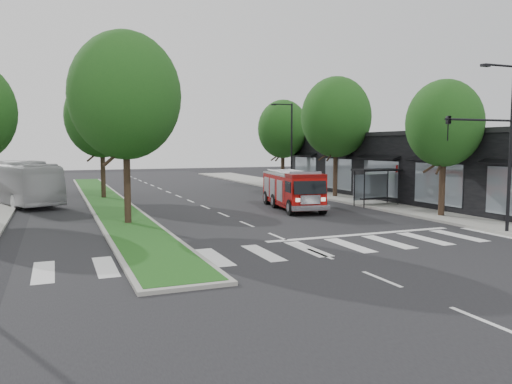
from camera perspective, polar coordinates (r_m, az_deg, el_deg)
ground at (r=23.35m, az=2.46°, el=-5.13°), size 140.00×140.00×0.00m
sidewalk_right at (r=38.17m, az=13.39°, el=-1.06°), size 5.00×80.00×0.15m
median at (r=39.27m, az=-16.74°, el=-0.96°), size 3.00×50.00×0.15m
storefront_row at (r=40.76m, az=18.63°, el=2.62°), size 8.00×30.00×5.00m
bus_shelter at (r=35.75m, az=13.48°, el=1.67°), size 3.20×1.60×2.61m
tree_right_near at (r=31.11m, az=20.71°, el=7.33°), size 4.40×4.40×8.05m
tree_right_mid at (r=40.80m, az=9.14°, el=8.44°), size 5.60×5.60×9.72m
tree_right_far at (r=49.60m, az=3.10°, el=7.19°), size 5.00×5.00×8.73m
tree_median_near at (r=27.24m, az=-14.74°, el=10.59°), size 5.80×5.80×10.16m
tree_median_far at (r=41.10m, az=-17.25°, el=8.24°), size 5.60×5.60×9.72m
streetlight_right_near at (r=25.87m, az=25.85°, el=5.75°), size 4.08×0.22×8.00m
streetlight_right_far at (r=45.47m, az=3.92°, el=5.64°), size 2.11×0.20×8.00m
fire_engine at (r=33.31m, az=4.18°, el=0.22°), size 3.43×7.91×2.65m
city_bus at (r=39.89m, az=-25.53°, el=0.98°), size 6.30×11.48×3.14m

